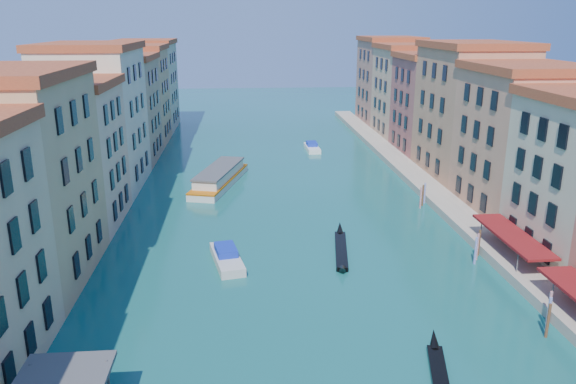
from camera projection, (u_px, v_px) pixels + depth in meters
name	position (u px, v px, depth m)	size (l,w,h in m)	color
left_bank_palazzos	(85.00, 131.00, 75.52)	(12.80, 128.40, 21.00)	beige
right_bank_palazzos	(486.00, 124.00, 80.36)	(12.80, 128.40, 21.00)	#A74736
quay	(427.00, 187.00, 82.41)	(4.00, 140.00, 1.00)	#AA9C89
mooring_poles_right	(531.00, 299.00, 47.43)	(1.44, 54.24, 3.20)	#54361C
vaporetto_far	(220.00, 177.00, 84.96)	(8.74, 18.48, 2.68)	silver
gondola_fore	(441.00, 383.00, 37.83)	(3.73, 12.00, 2.42)	black
gondola_far	(341.00, 248.00, 60.46)	(2.92, 13.04, 1.85)	black
motorboat_mid	(227.00, 257.00, 57.62)	(3.88, 8.09, 1.61)	beige
motorboat_far	(312.00, 147.00, 108.11)	(2.50, 7.40, 1.52)	white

